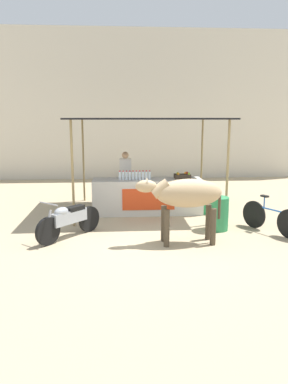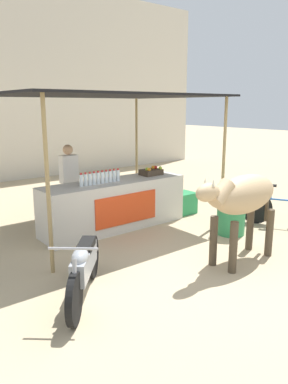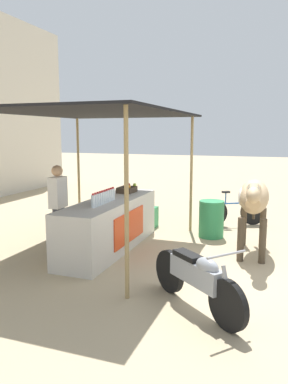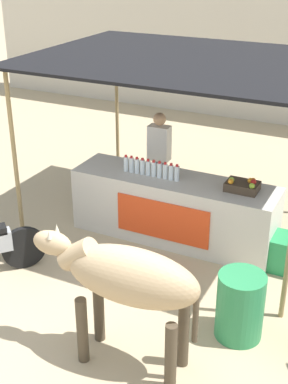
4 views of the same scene
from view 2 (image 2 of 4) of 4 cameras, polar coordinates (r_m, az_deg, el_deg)
ground_plane at (r=6.02m, az=7.68°, el=-10.60°), size 60.00×60.00×0.00m
stall_counter at (r=7.45m, az=-4.47°, el=-1.94°), size 3.00×0.82×0.96m
stall_awning at (r=7.46m, az=-6.11°, el=13.79°), size 4.20×3.20×2.61m
water_bottle_row at (r=7.10m, az=-6.68°, el=2.18°), size 0.88×0.07×0.25m
fruit_crate at (r=7.95m, az=1.12°, el=3.12°), size 0.44×0.32×0.18m
vendor_behind_counter at (r=7.71m, az=-11.30°, el=1.17°), size 0.34×0.22×1.65m
cooler_box at (r=8.52m, az=5.75°, el=-1.71°), size 0.60×0.44×0.48m
water_barrel at (r=7.30m, az=13.14°, el=-3.27°), size 0.53×0.53×0.79m
cow at (r=5.89m, az=14.70°, el=-0.82°), size 1.83×0.58×1.44m
motorcycle_parked at (r=4.85m, az=-9.15°, el=-11.16°), size 1.23×1.42×0.90m
bicycle_leaning at (r=8.07m, az=20.18°, el=-2.52°), size 0.85×1.47×0.85m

